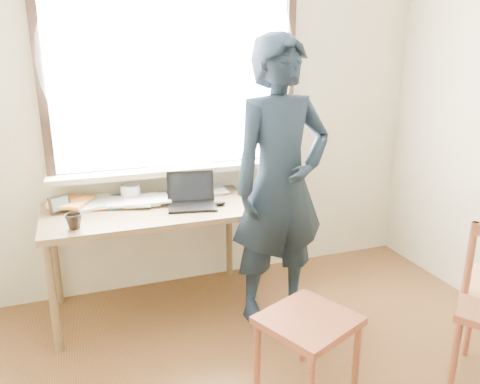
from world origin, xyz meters
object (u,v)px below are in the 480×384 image
object	(u,v)px
mug_dark	(74,222)
laptop	(191,198)
person	(281,185)
mug_white	(131,193)
work_chair	(308,329)
desk	(152,219)

from	to	relation	value
mug_dark	laptop	bearing A→B (deg)	13.94
mug_dark	person	distance (m)	1.29
mug_white	mug_dark	distance (m)	0.59
work_chair	person	distance (m)	0.96
mug_white	work_chair	size ratio (longest dim) A/B	0.24
laptop	person	xyz separation A→B (m)	(0.51, -0.32, 0.13)
desk	mug_white	bearing A→B (deg)	114.30
person	laptop	bearing A→B (deg)	142.20
work_chair	desk	bearing A→B (deg)	118.35
mug_white	person	bearing A→B (deg)	-33.44
desk	work_chair	distance (m)	1.31
desk	person	world-z (taller)	person
desk	mug_dark	size ratio (longest dim) A/B	14.21
mug_white	work_chair	xyz separation A→B (m)	(0.71, -1.35, -0.42)
mug_dark	desk	bearing A→B (deg)	24.45
mug_white	work_chair	distance (m)	1.59
laptop	mug_dark	distance (m)	0.78
laptop	mug_white	xyz separation A→B (m)	(-0.37, 0.26, 0.00)
desk	laptop	xyz separation A→B (m)	(0.27, -0.03, 0.13)
desk	person	size ratio (longest dim) A/B	0.75
mug_dark	person	xyz separation A→B (m)	(1.27, -0.13, 0.14)
work_chair	laptop	bearing A→B (deg)	107.13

